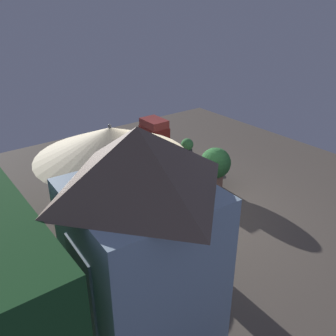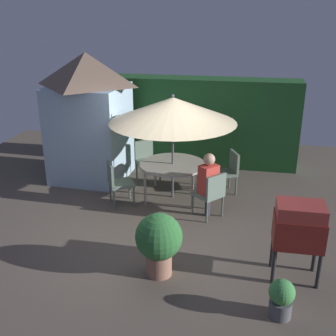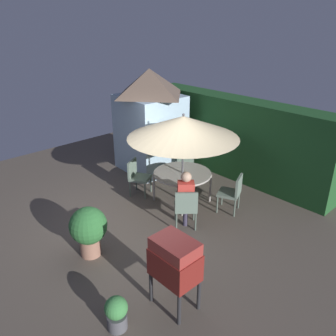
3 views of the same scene
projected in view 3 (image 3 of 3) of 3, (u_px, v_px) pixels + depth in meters
name	position (u px, v px, depth m)	size (l,w,h in m)	color
ground_plane	(137.00, 219.00, 7.64)	(11.00, 11.00, 0.00)	brown
hedge_backdrop	(236.00, 138.00, 9.39)	(5.64, 0.72, 2.16)	#1E4C23
garden_shed	(150.00, 120.00, 9.64)	(1.76, 1.69, 2.86)	#9EBCD1
patio_table	(182.00, 175.00, 8.11)	(1.36, 1.36, 0.75)	#B2ADA3
patio_umbrella	(183.00, 127.00, 7.63)	(2.54, 2.54, 2.18)	#4C4C51
bbq_grill	(175.00, 261.00, 5.03)	(0.70, 0.50, 1.20)	maroon
chair_near_shed	(186.00, 206.00, 7.12)	(0.65, 0.65, 0.90)	slate
chair_far_side	(233.00, 191.00, 7.73)	(0.61, 0.61, 0.90)	slate
chair_toward_hedge	(185.00, 162.00, 9.25)	(0.65, 0.65, 0.90)	slate
chair_toward_house	(137.00, 175.00, 8.51)	(0.63, 0.63, 0.90)	slate
potted_plant_by_shed	(88.00, 228.00, 6.28)	(0.69, 0.69, 0.98)	#936651
potted_plant_by_grill	(116.00, 313.00, 4.86)	(0.34, 0.34, 0.54)	#4C4C51
person_in_red	(186.00, 193.00, 7.09)	(0.41, 0.41, 1.26)	#CC3D33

